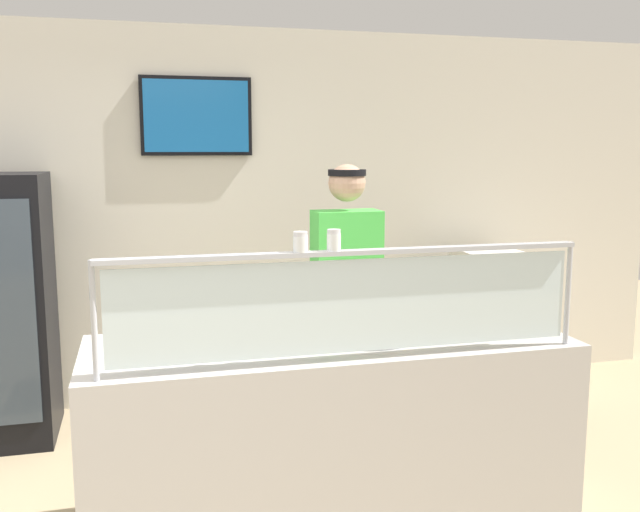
# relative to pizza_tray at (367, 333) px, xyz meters

# --- Properties ---
(ground_plane) EXTENTS (12.00, 12.00, 0.00)m
(ground_plane) POSITION_rel_pizza_tray_xyz_m (-0.18, 0.59, -0.97)
(ground_plane) COLOR tan
(ground_plane) RESTS_ON ground
(shop_rear_unit) EXTENTS (6.67, 0.13, 2.70)m
(shop_rear_unit) POSITION_rel_pizza_tray_xyz_m (-0.19, 2.02, 0.39)
(shop_rear_unit) COLOR silver
(shop_rear_unit) RESTS_ON ground
(serving_counter) EXTENTS (2.27, 0.78, 0.95)m
(serving_counter) POSITION_rel_pizza_tray_xyz_m (-0.18, -0.02, -0.49)
(serving_counter) COLOR #BCB7B2
(serving_counter) RESTS_ON ground
(sneeze_guard) EXTENTS (2.10, 0.06, 0.48)m
(sneeze_guard) POSITION_rel_pizza_tray_xyz_m (-0.18, -0.35, 0.28)
(sneeze_guard) COLOR #B2B5BC
(sneeze_guard) RESTS_ON serving_counter
(pizza_tray) EXTENTS (0.49, 0.49, 0.04)m
(pizza_tray) POSITION_rel_pizza_tray_xyz_m (0.00, 0.00, 0.00)
(pizza_tray) COLOR #9EA0A8
(pizza_tray) RESTS_ON serving_counter
(pizza_server) EXTENTS (0.15, 0.29, 0.01)m
(pizza_server) POSITION_rel_pizza_tray_xyz_m (0.04, -0.02, 0.02)
(pizza_server) COLOR #ADAFB7
(pizza_server) RESTS_ON pizza_tray
(parmesan_shaker) EXTENTS (0.06, 0.06, 0.08)m
(parmesan_shaker) POSITION_rel_pizza_tray_xyz_m (-0.40, -0.35, 0.50)
(parmesan_shaker) COLOR white
(parmesan_shaker) RESTS_ON sneeze_guard
(pepper_flake_shaker) EXTENTS (0.06, 0.06, 0.09)m
(pepper_flake_shaker) POSITION_rel_pizza_tray_xyz_m (-0.26, -0.35, 0.50)
(pepper_flake_shaker) COLOR white
(pepper_flake_shaker) RESTS_ON sneeze_guard
(worker_figure) EXTENTS (0.41, 0.50, 1.76)m
(worker_figure) POSITION_rel_pizza_tray_xyz_m (0.10, 0.67, 0.04)
(worker_figure) COLOR #23232D
(worker_figure) RESTS_ON ground
(prep_shelf) EXTENTS (0.70, 0.55, 0.83)m
(prep_shelf) POSITION_rel_pizza_tray_xyz_m (1.47, 1.53, -0.55)
(prep_shelf) COLOR #B7BABF
(prep_shelf) RESTS_ON ground
(pizza_box_stack) EXTENTS (0.46, 0.45, 0.27)m
(pizza_box_stack) POSITION_rel_pizza_tray_xyz_m (1.46, 1.53, 0.00)
(pizza_box_stack) COLOR silver
(pizza_box_stack) RESTS_ON prep_shelf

